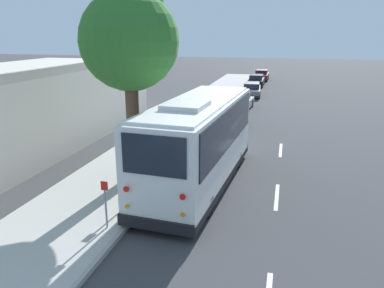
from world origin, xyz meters
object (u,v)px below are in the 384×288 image
Objects in this scene: shuttle_bus at (199,139)px; parked_sedan_maroon at (262,75)px; parked_sedan_black at (256,81)px; sign_post_near at (106,204)px; street_tree at (130,35)px; sign_post_far at (126,186)px; parked_sedan_blue at (229,118)px; parked_sedan_gray at (252,90)px; parked_sedan_silver at (239,102)px.

shuttle_bus is 1.98× the size of parked_sedan_maroon.
sign_post_near reaches higher than parked_sedan_black.
parked_sedan_maroon is 0.57× the size of street_tree.
sign_post_far is (-32.77, 1.62, 0.29)m from parked_sedan_black.
shuttle_bus is at bearing -179.54° from parked_sedan_maroon.
sign_post_far is (-2.76, 1.87, -1.03)m from shuttle_bus.
shuttle_bus reaches higher than parked_sedan_maroon.
sign_post_near is at bearing -169.24° from street_tree.
parked_sedan_gray is at bearing -0.88° from parked_sedan_blue.
parked_sedan_silver is (15.96, 0.41, -1.35)m from shuttle_bus.
shuttle_bus is at bearing -179.90° from parked_sedan_black.
parked_sedan_blue is at bearing -174.35° from parked_sedan_silver.
parked_sedan_gray is (7.09, -0.30, 0.01)m from parked_sedan_silver.
sign_post_far is (-12.64, 1.56, 0.32)m from parked_sedan_blue.
parked_sedan_blue is at bearing 179.82° from parked_sedan_maroon.
shuttle_bus is 6.11× the size of sign_post_far.
parked_sedan_black reaches higher than parked_sedan_gray.
shuttle_bus is 3.49m from sign_post_far.
parked_sedan_gray is 1.06× the size of parked_sedan_maroon.
shuttle_bus is 4.79m from sign_post_near.
shuttle_bus reaches higher than parked_sedan_black.
parked_sedan_black reaches higher than parked_sedan_blue.
shuttle_bus is 4.71m from street_tree.
sign_post_far reaches higher than parked_sedan_gray.
sign_post_far is (-2.83, -0.83, -4.89)m from street_tree.
shuttle_bus reaches higher than parked_sedan_blue.
parked_sedan_silver is at bearing -4.46° from sign_post_far.
shuttle_bus is 9.98m from parked_sedan_blue.
parked_sedan_maroon is at bearing -2.65° from sign_post_far.
sign_post_near is (-4.36, -0.83, -4.86)m from street_tree.
parked_sedan_blue is at bearing 5.64° from shuttle_bus.
shuttle_bus reaches higher than parked_sedan_gray.
parked_sedan_blue reaches higher than parked_sedan_silver.
parked_sedan_gray is at bearing 4.10° from shuttle_bus.
shuttle_bus is 23.09m from parked_sedan_gray.
sign_post_near reaches higher than parked_sedan_blue.
parked_sedan_blue is at bearing 175.05° from parked_sedan_gray.
parked_sedan_silver is 18.78m from sign_post_far.
parked_sedan_black is at bearing -2.70° from sign_post_near.
street_tree is at bearing 10.76° from sign_post_near.
parked_sedan_gray is 1.07× the size of parked_sedan_black.
parked_sedan_blue is 12.74m from sign_post_far.
sign_post_near is (-27.35, 1.76, 0.34)m from parked_sedan_gray.
parked_sedan_silver is 16.88m from street_tree.
parked_sedan_maroon is at bearing 3.95° from shuttle_bus.
sign_post_near is at bearing 172.25° from parked_sedan_gray.
sign_post_far reaches higher than parked_sedan_maroon.
sign_post_near is 1.53m from sign_post_far.
parked_sedan_black is 0.56× the size of street_tree.
parked_sedan_black is 32.82m from sign_post_far.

